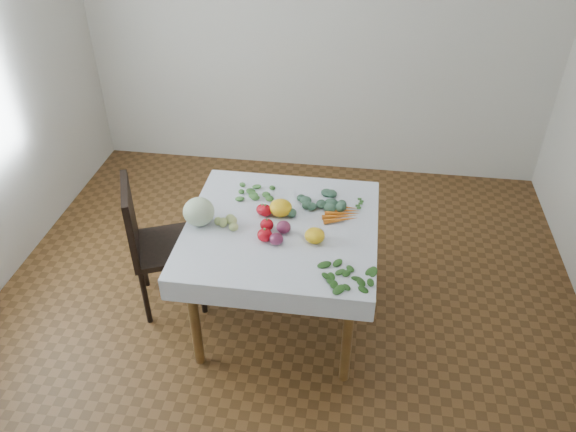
{
  "coord_description": "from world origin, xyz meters",
  "views": [
    {
      "loc": [
        0.42,
        -2.61,
        2.73
      ],
      "look_at": [
        0.04,
        0.01,
        0.82
      ],
      "focal_mm": 35.0,
      "sensor_mm": 36.0,
      "label": 1
    }
  ],
  "objects_px": {
    "chair": "(152,238)",
    "carrot_bunch": "(341,213)",
    "cabbage": "(199,212)",
    "table": "(281,239)",
    "heirloom_back": "(281,208)"
  },
  "relations": [
    {
      "from": "table",
      "to": "carrot_bunch",
      "type": "xyz_separation_m",
      "value": [
        0.34,
        0.15,
        0.12
      ]
    },
    {
      "from": "chair",
      "to": "carrot_bunch",
      "type": "distance_m",
      "value": 1.21
    },
    {
      "from": "heirloom_back",
      "to": "carrot_bunch",
      "type": "bearing_deg",
      "value": 6.36
    },
    {
      "from": "carrot_bunch",
      "to": "table",
      "type": "bearing_deg",
      "value": -155.83
    },
    {
      "from": "table",
      "to": "heirloom_back",
      "type": "bearing_deg",
      "value": 100.06
    },
    {
      "from": "chair",
      "to": "table",
      "type": "bearing_deg",
      "value": -2.43
    },
    {
      "from": "table",
      "to": "heirloom_back",
      "type": "xyz_separation_m",
      "value": [
        -0.02,
        0.11,
        0.15
      ]
    },
    {
      "from": "cabbage",
      "to": "carrot_bunch",
      "type": "distance_m",
      "value": 0.85
    },
    {
      "from": "chair",
      "to": "carrot_bunch",
      "type": "bearing_deg",
      "value": 5.7
    },
    {
      "from": "cabbage",
      "to": "heirloom_back",
      "type": "height_order",
      "value": "cabbage"
    },
    {
      "from": "chair",
      "to": "carrot_bunch",
      "type": "relative_size",
      "value": 4.4
    },
    {
      "from": "table",
      "to": "chair",
      "type": "distance_m",
      "value": 0.85
    },
    {
      "from": "chair",
      "to": "heirloom_back",
      "type": "bearing_deg",
      "value": 5.41
    },
    {
      "from": "heirloom_back",
      "to": "carrot_bunch",
      "type": "xyz_separation_m",
      "value": [
        0.36,
        0.04,
        -0.03
      ]
    },
    {
      "from": "table",
      "to": "chair",
      "type": "bearing_deg",
      "value": 177.57
    }
  ]
}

